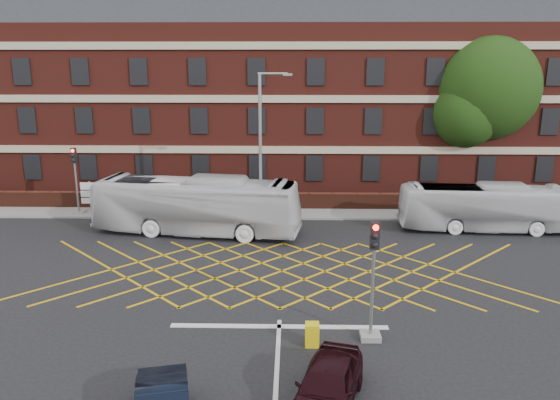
{
  "coord_description": "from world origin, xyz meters",
  "views": [
    {
      "loc": [
        0.45,
        -21.76,
        9.43
      ],
      "look_at": [
        -0.08,
        1.5,
        3.54
      ],
      "focal_mm": 35.0,
      "sensor_mm": 36.0,
      "label": 1
    }
  ],
  "objects_px": {
    "direction_signs": "(90,194)",
    "bus_right": "(486,207)",
    "utility_cabinet": "(312,335)",
    "street_lamp": "(262,179)",
    "bus_left": "(197,205)",
    "car_maroon": "(327,385)",
    "traffic_light_far": "(77,187)",
    "traffic_light_near": "(372,292)",
    "deciduous_tree": "(485,96)"
  },
  "relations": [
    {
      "from": "direction_signs",
      "to": "bus_right",
      "type": "bearing_deg",
      "value": -6.25
    },
    {
      "from": "utility_cabinet",
      "to": "street_lamp",
      "type": "bearing_deg",
      "value": 100.5
    },
    {
      "from": "bus_left",
      "to": "car_maroon",
      "type": "xyz_separation_m",
      "value": [
        6.38,
        -15.98,
        -0.94
      ]
    },
    {
      "from": "traffic_light_far",
      "to": "utility_cabinet",
      "type": "height_order",
      "value": "traffic_light_far"
    },
    {
      "from": "car_maroon",
      "to": "utility_cabinet",
      "type": "distance_m",
      "value": 3.45
    },
    {
      "from": "traffic_light_near",
      "to": "utility_cabinet",
      "type": "xyz_separation_m",
      "value": [
        -2.07,
        -0.53,
        -1.36
      ]
    },
    {
      "from": "bus_right",
      "to": "street_lamp",
      "type": "distance_m",
      "value": 12.93
    },
    {
      "from": "bus_left",
      "to": "deciduous_tree",
      "type": "height_order",
      "value": "deciduous_tree"
    },
    {
      "from": "bus_right",
      "to": "utility_cabinet",
      "type": "distance_m",
      "value": 17.06
    },
    {
      "from": "deciduous_tree",
      "to": "utility_cabinet",
      "type": "bearing_deg",
      "value": -120.07
    },
    {
      "from": "bus_left",
      "to": "deciduous_tree",
      "type": "bearing_deg",
      "value": -54.88
    },
    {
      "from": "direction_signs",
      "to": "utility_cabinet",
      "type": "height_order",
      "value": "direction_signs"
    },
    {
      "from": "bus_left",
      "to": "bus_right",
      "type": "xyz_separation_m",
      "value": [
        16.47,
        0.94,
        -0.26
      ]
    },
    {
      "from": "traffic_light_near",
      "to": "direction_signs",
      "type": "height_order",
      "value": "traffic_light_near"
    },
    {
      "from": "car_maroon",
      "to": "street_lamp",
      "type": "xyz_separation_m",
      "value": [
        -2.72,
        16.47,
        2.37
      ]
    },
    {
      "from": "deciduous_tree",
      "to": "traffic_light_near",
      "type": "relative_size",
      "value": 2.64
    },
    {
      "from": "bus_right",
      "to": "traffic_light_far",
      "type": "xyz_separation_m",
      "value": [
        -24.69,
        2.78,
        0.41
      ]
    },
    {
      "from": "bus_right",
      "to": "utility_cabinet",
      "type": "bearing_deg",
      "value": 145.38
    },
    {
      "from": "bus_right",
      "to": "deciduous_tree",
      "type": "distance_m",
      "value": 10.34
    },
    {
      "from": "traffic_light_far",
      "to": "direction_signs",
      "type": "height_order",
      "value": "traffic_light_far"
    },
    {
      "from": "bus_left",
      "to": "car_maroon",
      "type": "relative_size",
      "value": 2.91
    },
    {
      "from": "utility_cabinet",
      "to": "car_maroon",
      "type": "bearing_deg",
      "value": -84.96
    },
    {
      "from": "direction_signs",
      "to": "traffic_light_near",
      "type": "bearing_deg",
      "value": -45.14
    },
    {
      "from": "deciduous_tree",
      "to": "traffic_light_near",
      "type": "xyz_separation_m",
      "value": [
        -10.54,
        -21.24,
        -5.39
      ]
    },
    {
      "from": "car_maroon",
      "to": "direction_signs",
      "type": "xyz_separation_m",
      "value": [
        -13.74,
        19.53,
        0.7
      ]
    },
    {
      "from": "deciduous_tree",
      "to": "street_lamp",
      "type": "height_order",
      "value": "deciduous_tree"
    },
    {
      "from": "bus_right",
      "to": "traffic_light_near",
      "type": "height_order",
      "value": "traffic_light_near"
    },
    {
      "from": "street_lamp",
      "to": "utility_cabinet",
      "type": "height_order",
      "value": "street_lamp"
    },
    {
      "from": "bus_right",
      "to": "traffic_light_far",
      "type": "bearing_deg",
      "value": 86.56
    },
    {
      "from": "bus_left",
      "to": "traffic_light_near",
      "type": "distance_m",
      "value": 14.53
    },
    {
      "from": "deciduous_tree",
      "to": "traffic_light_near",
      "type": "distance_m",
      "value": 24.32
    },
    {
      "from": "street_lamp",
      "to": "car_maroon",
      "type": "bearing_deg",
      "value": -80.62
    },
    {
      "from": "car_maroon",
      "to": "deciduous_tree",
      "type": "bearing_deg",
      "value": 80.11
    },
    {
      "from": "bus_left",
      "to": "direction_signs",
      "type": "relative_size",
      "value": 5.29
    },
    {
      "from": "traffic_light_near",
      "to": "bus_left",
      "type": "bearing_deg",
      "value": 124.08
    },
    {
      "from": "deciduous_tree",
      "to": "traffic_light_far",
      "type": "bearing_deg",
      "value": -168.46
    },
    {
      "from": "deciduous_tree",
      "to": "utility_cabinet",
      "type": "relative_size",
      "value": 13.82
    },
    {
      "from": "car_maroon",
      "to": "deciduous_tree",
      "type": "relative_size",
      "value": 0.35
    },
    {
      "from": "bus_left",
      "to": "car_maroon",
      "type": "distance_m",
      "value": 17.23
    },
    {
      "from": "traffic_light_near",
      "to": "bus_right",
      "type": "bearing_deg",
      "value": 57.29
    },
    {
      "from": "traffic_light_far",
      "to": "utility_cabinet",
      "type": "bearing_deg",
      "value": -48.72
    },
    {
      "from": "traffic_light_far",
      "to": "direction_signs",
      "type": "relative_size",
      "value": 1.94
    },
    {
      "from": "bus_right",
      "to": "direction_signs",
      "type": "bearing_deg",
      "value": 86.73
    },
    {
      "from": "utility_cabinet",
      "to": "traffic_light_near",
      "type": "bearing_deg",
      "value": 14.28
    },
    {
      "from": "bus_right",
      "to": "direction_signs",
      "type": "xyz_separation_m",
      "value": [
        -23.84,
        2.61,
        0.02
      ]
    },
    {
      "from": "traffic_light_far",
      "to": "utility_cabinet",
      "type": "relative_size",
      "value": 5.23
    },
    {
      "from": "utility_cabinet",
      "to": "bus_right",
      "type": "bearing_deg",
      "value": 52.39
    },
    {
      "from": "car_maroon",
      "to": "bus_right",
      "type": "bearing_deg",
      "value": 75.31
    },
    {
      "from": "traffic_light_near",
      "to": "street_lamp",
      "type": "relative_size",
      "value": 0.48
    },
    {
      "from": "direction_signs",
      "to": "deciduous_tree",
      "type": "bearing_deg",
      "value": 12.26
    }
  ]
}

